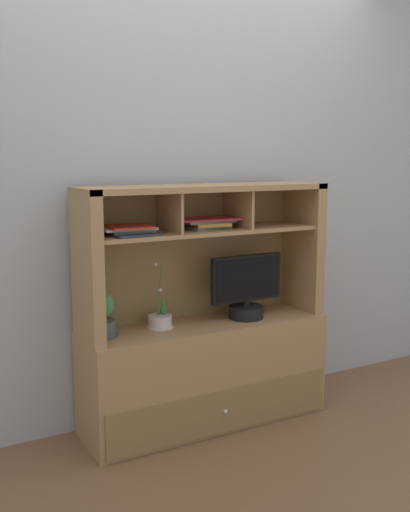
{
  "coord_description": "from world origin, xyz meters",
  "views": [
    {
      "loc": [
        -1.5,
        -2.7,
        1.44
      ],
      "look_at": [
        0.0,
        0.0,
        0.92
      ],
      "focal_mm": 41.68,
      "sensor_mm": 36.0,
      "label": 1
    }
  ],
  "objects_px": {
    "potted_fern": "(101,321)",
    "magazine_stack_left": "(207,223)",
    "potted_orchid": "(160,321)",
    "tv_monitor": "(246,292)",
    "magazine_stack_centre": "(130,230)",
    "media_console": "(204,348)"
  },
  "relations": [
    {
      "from": "potted_fern",
      "to": "magazine_stack_left",
      "type": "distance_m",
      "value": 0.75
    },
    {
      "from": "magazine_stack_centre",
      "to": "tv_monitor",
      "type": "bearing_deg",
      "value": -1.67
    },
    {
      "from": "magazine_stack_left",
      "to": "magazine_stack_centre",
      "type": "xyz_separation_m",
      "value": [
        -0.45,
        -0.04,
        -0.01
      ]
    },
    {
      "from": "tv_monitor",
      "to": "potted_orchid",
      "type": "bearing_deg",
      "value": 172.77
    },
    {
      "from": "potted_fern",
      "to": "tv_monitor",
      "type": "bearing_deg",
      "value": -4.14
    },
    {
      "from": "tv_monitor",
      "to": "magazine_stack_left",
      "type": "xyz_separation_m",
      "value": [
        -0.22,
        0.06,
        0.39
      ]
    },
    {
      "from": "potted_orchid",
      "to": "magazine_stack_left",
      "type": "height_order",
      "value": "magazine_stack_left"
    },
    {
      "from": "magazine_stack_centre",
      "to": "media_console",
      "type": "bearing_deg",
      "value": 2.87
    },
    {
      "from": "media_console",
      "to": "tv_monitor",
      "type": "height_order",
      "value": "media_console"
    },
    {
      "from": "tv_monitor",
      "to": "potted_orchid",
      "type": "xyz_separation_m",
      "value": [
        -0.49,
        0.06,
        -0.11
      ]
    },
    {
      "from": "tv_monitor",
      "to": "potted_fern",
      "type": "relative_size",
      "value": 2.05
    },
    {
      "from": "potted_orchid",
      "to": "potted_fern",
      "type": "height_order",
      "value": "potted_orchid"
    },
    {
      "from": "media_console",
      "to": "potted_orchid",
      "type": "height_order",
      "value": "media_console"
    },
    {
      "from": "tv_monitor",
      "to": "potted_fern",
      "type": "height_order",
      "value": "tv_monitor"
    },
    {
      "from": "tv_monitor",
      "to": "magazine_stack_left",
      "type": "bearing_deg",
      "value": 164.55
    },
    {
      "from": "media_console",
      "to": "potted_fern",
      "type": "bearing_deg",
      "value": 178.2
    },
    {
      "from": "potted_fern",
      "to": "magazine_stack_centre",
      "type": "xyz_separation_m",
      "value": [
        0.15,
        -0.04,
        0.45
      ]
    },
    {
      "from": "potted_orchid",
      "to": "potted_fern",
      "type": "bearing_deg",
      "value": -179.36
    },
    {
      "from": "media_console",
      "to": "magazine_stack_centre",
      "type": "bearing_deg",
      "value": -177.13
    },
    {
      "from": "media_console",
      "to": "potted_fern",
      "type": "relative_size",
      "value": 6.4
    },
    {
      "from": "potted_fern",
      "to": "magazine_stack_left",
      "type": "xyz_separation_m",
      "value": [
        0.6,
        0.0,
        0.46
      ]
    },
    {
      "from": "magazine_stack_left",
      "to": "magazine_stack_centre",
      "type": "height_order",
      "value": "magazine_stack_left"
    }
  ]
}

